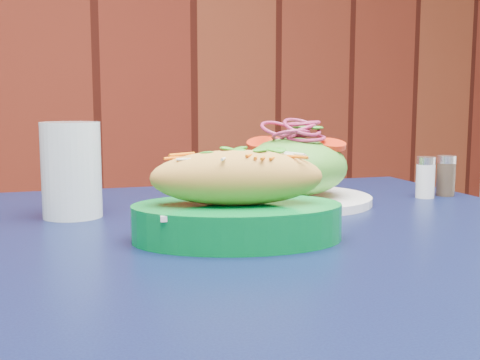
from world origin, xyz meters
name	(u,v)px	position (x,y,z in m)	size (l,w,h in m)	color
cafe_table	(272,297)	(0.19, 1.34, 0.66)	(0.94, 0.94, 0.75)	black
banh_mi_basket	(237,203)	(0.12, 1.31, 0.79)	(0.28, 0.23, 0.11)	#00742B
salad_plate	(294,172)	(0.31, 1.48, 0.80)	(0.23, 0.23, 0.13)	white
water_glass	(71,170)	(-0.01, 1.53, 0.81)	(0.08, 0.08, 0.13)	silver
salt_shaker	(425,177)	(0.52, 1.43, 0.78)	(0.03, 0.03, 0.07)	white
pepper_shaker	(446,176)	(0.57, 1.43, 0.78)	(0.03, 0.03, 0.07)	#3F3326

